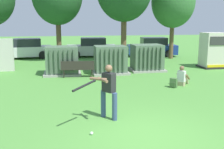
% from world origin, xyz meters
% --- Properties ---
extents(ground_plane, '(96.00, 96.00, 0.00)m').
position_xyz_m(ground_plane, '(0.00, 0.00, 0.00)').
color(ground_plane, '#51933D').
extents(transformer_west, '(2.10, 1.70, 1.62)m').
position_xyz_m(transformer_west, '(-2.27, 8.94, 0.79)').
color(transformer_west, '#9E9B93').
rests_on(transformer_west, ground).
extents(transformer_mid_west, '(2.10, 1.70, 1.62)m').
position_xyz_m(transformer_mid_west, '(0.52, 8.76, 0.79)').
color(transformer_mid_west, '#9E9B93').
rests_on(transformer_mid_west, ground).
extents(transformer_mid_east, '(2.10, 1.70, 1.62)m').
position_xyz_m(transformer_mid_east, '(2.90, 9.21, 0.79)').
color(transformer_mid_east, '#9E9B93').
rests_on(transformer_mid_east, ground).
extents(generator_enclosure, '(1.60, 1.40, 2.30)m').
position_xyz_m(generator_enclosure, '(7.49, 9.49, 1.14)').
color(generator_enclosure, '#262626').
rests_on(generator_enclosure, ground).
extents(park_bench, '(1.83, 0.54, 0.92)m').
position_xyz_m(park_bench, '(-1.42, 7.92, 0.54)').
color(park_bench, '#2D2823').
rests_on(park_bench, ground).
extents(batter, '(1.41, 1.22, 1.74)m').
position_xyz_m(batter, '(-0.83, 1.38, 0.98)').
color(batter, '#384C75').
rests_on(batter, ground).
extents(sports_ball, '(0.09, 0.09, 0.09)m').
position_xyz_m(sports_ball, '(-1.46, 0.25, 0.04)').
color(sports_ball, white).
rests_on(sports_ball, ground).
extents(seated_spectator, '(0.75, 0.73, 0.96)m').
position_xyz_m(seated_spectator, '(3.43, 5.22, 0.38)').
color(seated_spectator, tan).
rests_on(seated_spectator, ground).
extents(backpack, '(0.38, 0.38, 0.44)m').
position_xyz_m(backpack, '(2.84, 4.86, 0.21)').
color(backpack, '#4C723F').
rests_on(backpack, ground).
extents(tree_right, '(3.42, 3.42, 6.53)m').
position_xyz_m(tree_right, '(6.48, 14.07, 4.48)').
color(tree_right, brown).
rests_on(tree_right, ground).
extents(parked_car_left_of_center, '(4.40, 2.36, 1.62)m').
position_xyz_m(parked_car_left_of_center, '(-5.21, 16.35, 0.75)').
color(parked_car_left_of_center, silver).
rests_on(parked_car_left_of_center, ground).
extents(parked_car_right_of_center, '(4.30, 2.13, 1.62)m').
position_xyz_m(parked_car_right_of_center, '(0.23, 16.39, 0.75)').
color(parked_car_right_of_center, '#B2B2B7').
rests_on(parked_car_right_of_center, ground).
extents(parked_car_rightmost, '(4.33, 2.20, 1.62)m').
position_xyz_m(parked_car_rightmost, '(5.44, 15.74, 0.75)').
color(parked_car_rightmost, navy).
rests_on(parked_car_rightmost, ground).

